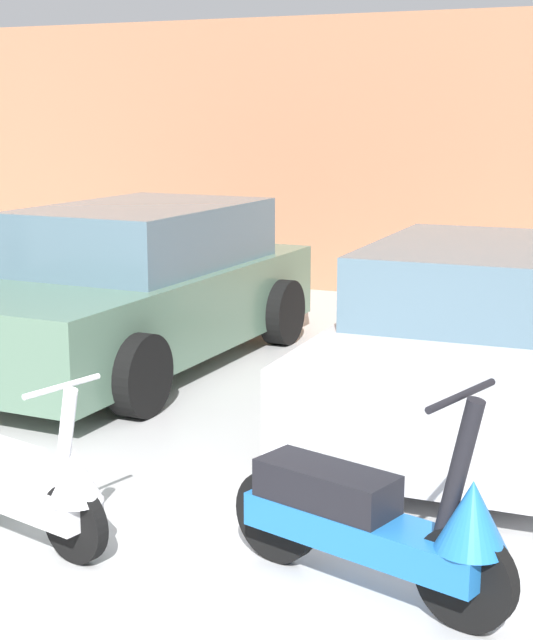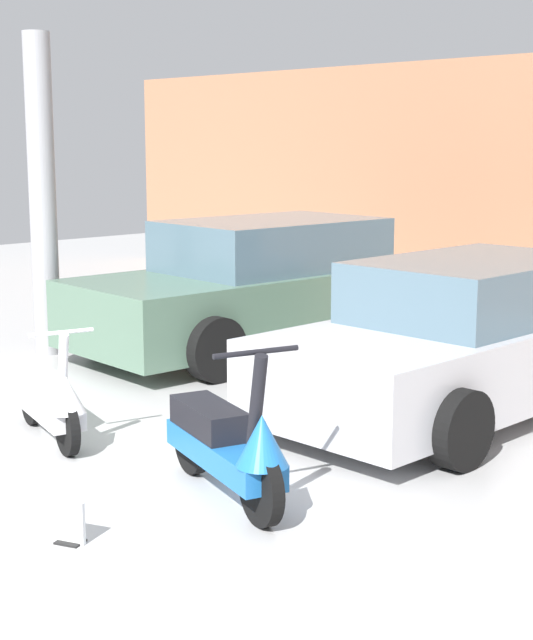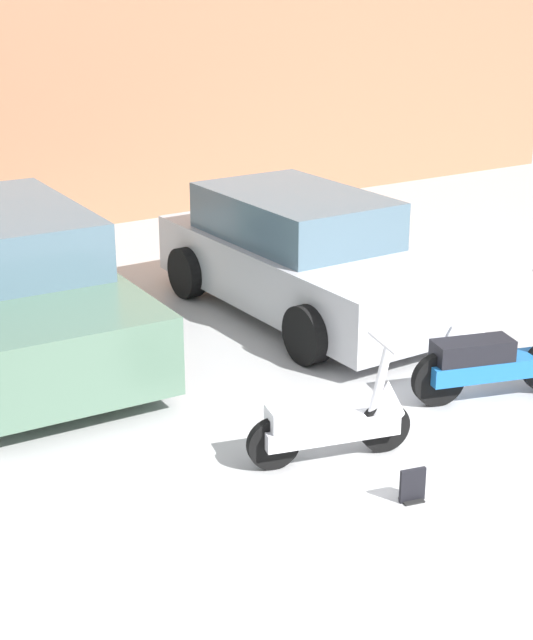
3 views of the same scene
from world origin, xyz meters
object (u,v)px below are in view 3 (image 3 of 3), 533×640
(scooter_front_left, at_px, (337,420))
(car_rear_left, at_px, (6,286))
(car_rear_center, at_px, (303,257))
(scooter_front_right, at_px, (502,357))
(placard_near_left_scooter, at_px, (412,487))

(scooter_front_left, relative_size, car_rear_left, 0.31)
(car_rear_left, bearing_deg, car_rear_center, 81.96)
(scooter_front_left, relative_size, scooter_front_right, 0.87)
(scooter_front_right, distance_m, car_rear_center, 2.90)
(placard_near_left_scooter, bearing_deg, car_rear_left, 108.87)
(scooter_front_left, distance_m, car_rear_center, 3.52)
(placard_near_left_scooter, bearing_deg, scooter_front_left, 95.32)
(scooter_front_left, xyz_separation_m, car_rear_center, (1.74, 3.04, 0.30))
(scooter_front_left, bearing_deg, car_rear_left, 125.73)
(car_rear_center, bearing_deg, placard_near_left_scooter, -24.27)
(car_rear_left, distance_m, car_rear_center, 3.23)
(scooter_front_right, distance_m, car_rear_left, 4.83)
(scooter_front_right, height_order, car_rear_left, car_rear_left)
(scooter_front_left, bearing_deg, scooter_front_right, 18.62)
(car_rear_center, bearing_deg, scooter_front_right, 2.83)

